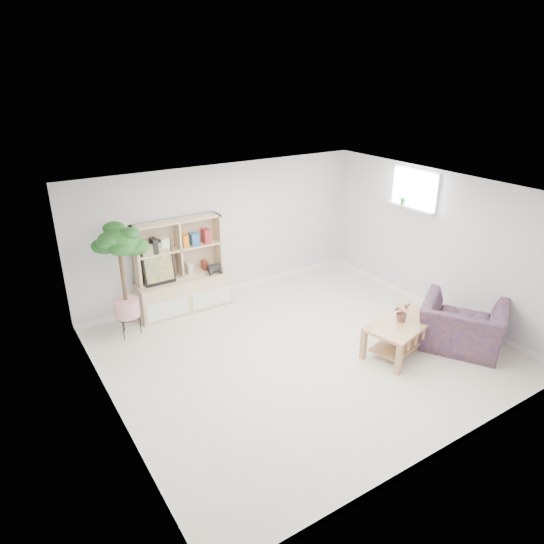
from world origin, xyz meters
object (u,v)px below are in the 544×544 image
coffee_table (401,336)px  floor_tree (123,283)px  armchair (463,323)px  storage_unit (182,267)px

coffee_table → floor_tree: floor_tree is taller
armchair → floor_tree: bearing=22.0°
storage_unit → floor_tree: bearing=-162.2°
storage_unit → armchair: (2.98, -3.41, -0.38)m
storage_unit → armchair: 4.54m
storage_unit → floor_tree: floor_tree is taller
floor_tree → armchair: floor_tree is taller
storage_unit → coffee_table: (2.17, -2.98, -0.56)m
storage_unit → coffee_table: bearing=-53.9°
floor_tree → armchair: bearing=-36.9°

